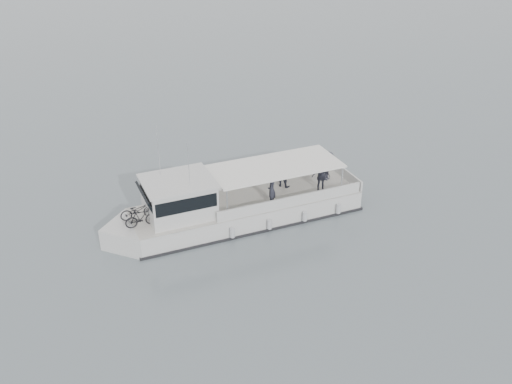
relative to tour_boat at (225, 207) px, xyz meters
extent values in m
plane|color=slate|center=(0.15, -1.51, -0.98)|extent=(1400.00, 1400.00, 0.00)
cube|color=silver|center=(1.20, 0.32, -0.51)|extent=(12.85, 6.47, 1.35)
cube|color=silver|center=(-4.79, -1.31, -0.51)|extent=(3.25, 3.25, 1.35)
cube|color=beige|center=(1.20, 0.32, 0.16)|extent=(12.85, 6.47, 0.06)
cube|color=black|center=(1.20, 0.32, -0.92)|extent=(13.09, 6.65, 0.19)
cube|color=silver|center=(2.57, 2.35, 0.47)|extent=(8.01, 2.28, 0.62)
cube|color=silver|center=(3.41, -0.72, 0.47)|extent=(8.01, 2.28, 0.62)
cube|color=silver|center=(7.14, 1.95, 0.47)|extent=(0.97, 3.22, 0.62)
cube|color=silver|center=(-2.40, -0.66, 1.09)|extent=(3.93, 3.57, 1.86)
cube|color=black|center=(-3.95, -1.08, 1.25)|extent=(1.24, 2.65, 1.20)
cube|color=black|center=(-2.40, -0.66, 1.40)|extent=(3.74, 3.55, 0.72)
cube|color=silver|center=(-2.40, -0.66, 2.08)|extent=(4.19, 3.82, 0.10)
cube|color=white|center=(2.79, 0.76, 1.87)|extent=(7.61, 4.85, 0.08)
cylinder|color=silver|center=(-0.02, -1.51, 1.02)|extent=(0.08, 0.08, 1.71)
cylinder|color=silver|center=(-0.78, 1.29, 1.02)|extent=(0.08, 0.08, 1.71)
cylinder|color=silver|center=(6.37, 0.24, 1.02)|extent=(0.08, 0.08, 1.71)
cylinder|color=silver|center=(5.61, 3.03, 1.02)|extent=(0.08, 0.08, 1.71)
cylinder|color=silver|center=(-3.24, 0.08, 3.42)|extent=(0.04, 0.04, 2.69)
cylinder|color=silver|center=(-1.81, -1.25, 3.22)|extent=(0.04, 0.04, 2.28)
cylinder|color=#B8BABF|center=(0.18, -1.84, -0.46)|extent=(0.31, 0.31, 0.52)
cylinder|color=#B8BABF|center=(2.18, -1.30, -0.46)|extent=(0.31, 0.31, 0.52)
cylinder|color=#B8BABF|center=(4.17, -0.75, -0.46)|extent=(0.31, 0.31, 0.52)
cylinder|color=#B8BABF|center=(6.17, -0.20, -0.46)|extent=(0.31, 0.31, 0.52)
imported|color=black|center=(-4.50, -0.80, 0.63)|extent=(1.88, 1.07, 0.93)
imported|color=black|center=(-4.29, -1.60, 0.65)|extent=(1.70, 0.88, 0.98)
imported|color=#282A36|center=(2.44, -0.30, 1.03)|extent=(0.55, 0.71, 1.74)
imported|color=#282A36|center=(3.40, 1.68, 1.03)|extent=(1.07, 1.03, 1.74)
imported|color=#282A36|center=(5.35, 0.82, 1.03)|extent=(1.04, 0.48, 1.74)
imported|color=#282A36|center=(6.08, 2.09, 1.03)|extent=(1.28, 1.22, 1.74)
camera|label=1|loc=(-2.02, -26.28, 15.02)|focal=40.00mm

